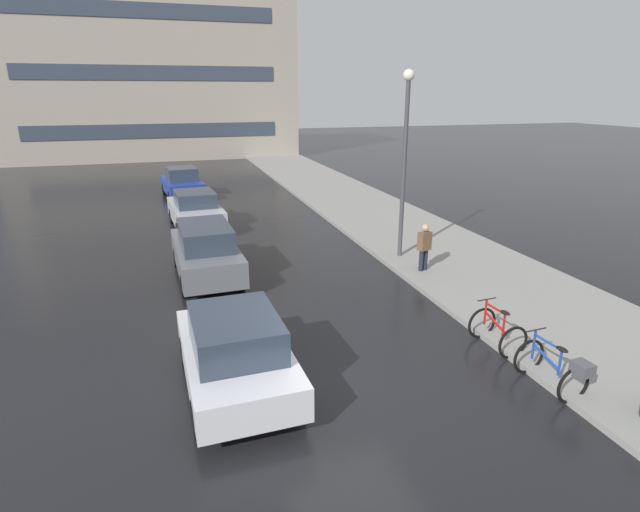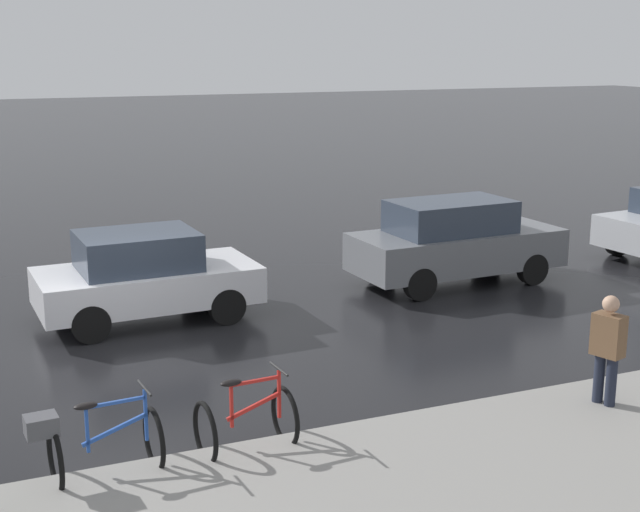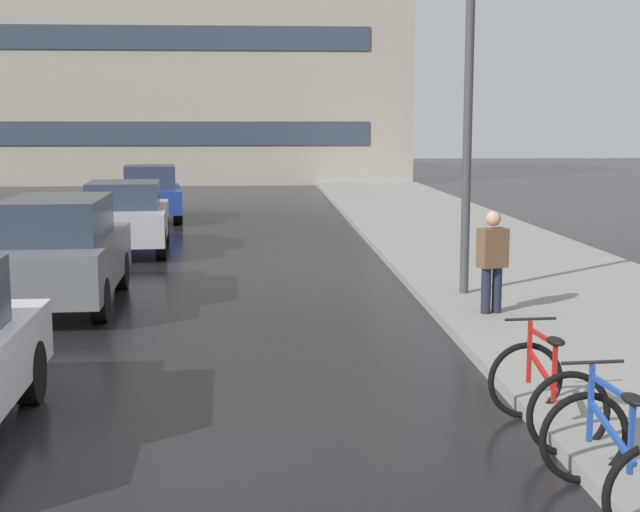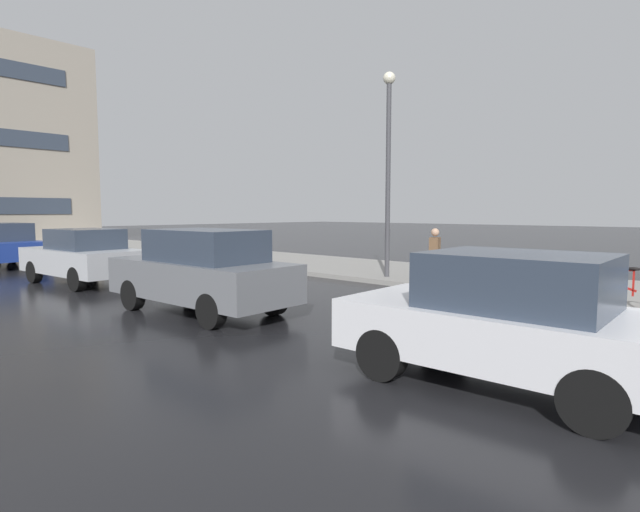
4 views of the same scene
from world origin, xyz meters
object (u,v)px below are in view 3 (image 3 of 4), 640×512
bicycle_second (546,392)px  car_blue (150,194)px  car_grey (60,251)px  pedestrian (492,260)px  bicycle_nearest (627,455)px  streetlamp (469,65)px  car_silver (125,217)px

bicycle_second → car_blue: 20.00m
car_grey → pedestrian: size_ratio=2.70×
bicycle_nearest → bicycle_second: (-0.01, 1.79, -0.08)m
bicycle_second → car_grey: car_grey is taller
bicycle_nearest → car_grey: (-5.75, 8.13, 0.37)m
bicycle_second → streetlamp: 7.13m
bicycle_second → car_grey: bearing=132.1°
car_blue → pedestrian: (6.63, -14.39, 0.10)m
bicycle_second → car_grey: 8.56m
bicycle_second → car_blue: car_blue is taller
streetlamp → car_silver: bearing=135.8°
car_blue → car_grey: bearing=-89.2°
bicycle_second → pedestrian: size_ratio=0.70×
bicycle_nearest → pedestrian: size_ratio=0.90×
streetlamp → pedestrian: bearing=-88.4°
bicycle_second → car_grey: (-5.74, 6.34, 0.45)m
bicycle_second → streetlamp: size_ratio=0.19×
streetlamp → bicycle_second: bearing=-96.0°
bicycle_second → pedestrian: pedestrian is taller
car_grey → pedestrian: bearing=-14.3°
bicycle_nearest → car_silver: car_silver is taller
car_grey → streetlamp: 7.02m
bicycle_second → car_silver: bearing=114.5°
car_grey → pedestrian: (6.44, -1.64, 0.04)m
car_grey → car_blue: car_grey is taller
car_grey → pedestrian: 6.65m
bicycle_second → car_blue: (-5.92, 19.09, 0.39)m
bicycle_nearest → bicycle_second: bearing=90.5°
car_grey → streetlamp: bearing=-0.7°
bicycle_second → streetlamp: bearing=84.0°
car_grey → pedestrian: car_grey is taller
bicycle_nearest → car_silver: (-5.67, 14.19, 0.29)m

